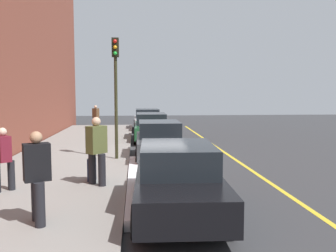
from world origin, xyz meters
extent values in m
plane|color=#333335|center=(0.00, 0.00, 0.00)|extent=(56.00, 56.00, 0.00)
cube|color=gray|center=(0.00, -3.30, 0.07)|extent=(28.00, 4.60, 0.15)
cube|color=gold|center=(0.00, 3.20, 0.00)|extent=(28.00, 0.14, 0.01)
cube|color=white|center=(4.35, -0.70, 0.11)|extent=(7.13, 0.56, 0.22)
cylinder|color=black|center=(-9.71, 0.94, 0.32)|extent=(0.64, 0.22, 0.64)
cylinder|color=black|center=(-9.70, -0.74, 0.32)|extent=(0.64, 0.22, 0.64)
cylinder|color=black|center=(-12.57, 0.92, 0.32)|extent=(0.64, 0.22, 0.64)
cylinder|color=black|center=(-12.56, -0.76, 0.32)|extent=(0.64, 0.22, 0.64)
cube|color=#B7BABF|center=(-11.14, 0.09, 0.59)|extent=(4.62, 1.83, 0.64)
cube|color=black|center=(-11.37, 0.09, 1.21)|extent=(2.41, 1.62, 0.60)
cylinder|color=black|center=(-4.02, 0.94, 0.32)|extent=(0.64, 0.23, 0.64)
cylinder|color=black|center=(-4.04, -0.74, 0.32)|extent=(0.64, 0.23, 0.64)
cylinder|color=black|center=(-6.89, 0.97, 0.32)|extent=(0.64, 0.23, 0.64)
cylinder|color=black|center=(-6.91, -0.71, 0.32)|extent=(0.64, 0.23, 0.64)
cube|color=#1E512D|center=(-5.47, 0.12, 0.59)|extent=(4.65, 1.85, 0.64)
cube|color=black|center=(-5.70, 0.12, 1.21)|extent=(2.42, 1.63, 0.60)
cylinder|color=black|center=(1.67, 1.03, 0.32)|extent=(0.64, 0.22, 0.64)
cylinder|color=black|center=(1.66, -0.65, 0.32)|extent=(0.64, 0.22, 0.64)
cylinder|color=black|center=(-0.95, 1.04, 0.32)|extent=(0.64, 0.22, 0.64)
cylinder|color=black|center=(-0.96, -0.64, 0.32)|extent=(0.64, 0.22, 0.64)
cube|color=#383A3D|center=(0.35, 0.20, 0.59)|extent=(4.22, 1.82, 0.64)
cube|color=black|center=(0.14, 0.20, 1.21)|extent=(2.20, 1.61, 0.60)
cylinder|color=black|center=(8.32, 0.95, 0.32)|extent=(0.65, 0.24, 0.64)
cylinder|color=black|center=(8.25, -0.72, 0.32)|extent=(0.65, 0.24, 0.64)
cylinder|color=black|center=(5.65, 1.06, 0.32)|extent=(0.65, 0.24, 0.64)
cylinder|color=black|center=(5.58, -0.62, 0.32)|extent=(0.65, 0.24, 0.64)
cube|color=black|center=(6.95, 0.17, 0.59)|extent=(4.38, 1.96, 0.64)
cube|color=black|center=(6.73, 0.17, 1.21)|extent=(2.30, 1.68, 0.60)
cylinder|color=black|center=(7.88, -2.54, 0.57)|extent=(0.20, 0.20, 0.84)
cylinder|color=black|center=(7.52, -2.69, 0.57)|extent=(0.20, 0.20, 0.84)
cube|color=black|center=(7.70, -2.61, 1.34)|extent=(0.47, 0.56, 0.71)
sphere|color=tan|center=(7.70, -2.61, 1.82)|extent=(0.23, 0.23, 0.23)
cylinder|color=black|center=(5.12, -3.95, 0.53)|extent=(0.18, 0.18, 0.77)
cube|color=maroon|center=(5.23, -4.09, 1.24)|extent=(0.52, 0.49, 0.65)
sphere|color=beige|center=(5.23, -4.09, 1.67)|extent=(0.21, 0.21, 0.21)
cylinder|color=black|center=(-11.49, -3.42, 0.53)|extent=(0.18, 0.18, 0.76)
cylinder|color=black|center=(-11.23, -3.65, 0.53)|extent=(0.18, 0.18, 0.76)
cube|color=brown|center=(-11.36, -3.54, 1.24)|extent=(0.50, 0.51, 0.65)
sphere|color=#D8AD8C|center=(-11.36, -3.54, 1.67)|extent=(0.21, 0.21, 0.21)
cylinder|color=black|center=(4.64, -1.94, 0.59)|extent=(0.20, 0.20, 0.87)
cylinder|color=black|center=(4.92, -1.65, 0.59)|extent=(0.20, 0.20, 0.87)
cube|color=brown|center=(4.78, -1.80, 1.39)|extent=(0.58, 0.58, 0.74)
sphere|color=#D8AD8C|center=(4.78, -1.80, 1.88)|extent=(0.24, 0.24, 0.24)
cylinder|color=#2D2D19|center=(0.79, -1.47, 2.07)|extent=(0.12, 0.12, 3.83)
cube|color=black|center=(0.79, -1.47, 4.33)|extent=(0.26, 0.26, 0.70)
sphere|color=red|center=(0.94, -1.47, 4.54)|extent=(0.14, 0.14, 0.14)
sphere|color=orange|center=(0.94, -1.47, 4.32)|extent=(0.14, 0.14, 0.14)
sphere|color=green|center=(0.94, -1.47, 4.10)|extent=(0.14, 0.14, 0.14)
cube|color=#191E38|center=(4.28, -2.00, 0.47)|extent=(0.34, 0.22, 0.63)
cylinder|color=#4C4C4C|center=(4.28, -2.00, 0.96)|extent=(0.03, 0.03, 0.36)
camera|label=1|loc=(14.73, -0.74, 2.65)|focal=39.17mm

